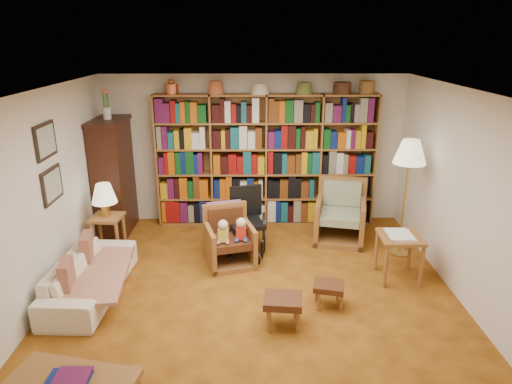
{
  "coord_description": "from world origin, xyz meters",
  "views": [
    {
      "loc": [
        -0.05,
        -5.02,
        3.07
      ],
      "look_at": [
        0.02,
        0.6,
        1.15
      ],
      "focal_mm": 32.0,
      "sensor_mm": 36.0,
      "label": 1
    }
  ],
  "objects_px": {
    "side_table_papers": "(400,243)",
    "footstool_b": "(329,288)",
    "side_table_lamp": "(108,226)",
    "footstool_a": "(283,303)",
    "sofa": "(90,276)",
    "armchair_leather": "(230,239)",
    "floor_lamp": "(410,157)",
    "armchair_sage": "(339,216)",
    "wheelchair": "(246,223)"
  },
  "relations": [
    {
      "from": "armchair_leather",
      "to": "wheelchair",
      "type": "bearing_deg",
      "value": 54.61
    },
    {
      "from": "sofa",
      "to": "wheelchair",
      "type": "distance_m",
      "value": 2.28
    },
    {
      "from": "sofa",
      "to": "armchair_sage",
      "type": "distance_m",
      "value": 3.79
    },
    {
      "from": "armchair_leather",
      "to": "footstool_b",
      "type": "distance_m",
      "value": 1.7
    },
    {
      "from": "footstool_a",
      "to": "sofa",
      "type": "bearing_deg",
      "value": 163.9
    },
    {
      "from": "armchair_sage",
      "to": "footstool_b",
      "type": "relative_size",
      "value": 2.31
    },
    {
      "from": "footstool_a",
      "to": "footstool_b",
      "type": "bearing_deg",
      "value": 33.64
    },
    {
      "from": "armchair_leather",
      "to": "footstool_b",
      "type": "xyz_separation_m",
      "value": [
        1.22,
        -1.18,
        -0.09
      ]
    },
    {
      "from": "sofa",
      "to": "side_table_lamp",
      "type": "bearing_deg",
      "value": 7.9
    },
    {
      "from": "sofa",
      "to": "side_table_papers",
      "type": "relative_size",
      "value": 2.65
    },
    {
      "from": "side_table_papers",
      "to": "footstool_b",
      "type": "height_order",
      "value": "side_table_papers"
    },
    {
      "from": "armchair_leather",
      "to": "side_table_papers",
      "type": "relative_size",
      "value": 1.28
    },
    {
      "from": "armchair_leather",
      "to": "floor_lamp",
      "type": "height_order",
      "value": "floor_lamp"
    },
    {
      "from": "sofa",
      "to": "floor_lamp",
      "type": "height_order",
      "value": "floor_lamp"
    },
    {
      "from": "side_table_lamp",
      "to": "floor_lamp",
      "type": "relative_size",
      "value": 0.34
    },
    {
      "from": "footstool_a",
      "to": "footstool_b",
      "type": "height_order",
      "value": "footstool_a"
    },
    {
      "from": "sofa",
      "to": "armchair_leather",
      "type": "bearing_deg",
      "value": -59.58
    },
    {
      "from": "footstool_a",
      "to": "footstool_b",
      "type": "xyz_separation_m",
      "value": [
        0.57,
        0.38,
        -0.05
      ]
    },
    {
      "from": "side_table_lamp",
      "to": "side_table_papers",
      "type": "xyz_separation_m",
      "value": [
        4.04,
        -0.77,
        0.07
      ]
    },
    {
      "from": "side_table_lamp",
      "to": "armchair_sage",
      "type": "distance_m",
      "value": 3.54
    },
    {
      "from": "floor_lamp",
      "to": "footstool_a",
      "type": "bearing_deg",
      "value": -136.59
    },
    {
      "from": "sofa",
      "to": "armchair_sage",
      "type": "xyz_separation_m",
      "value": [
        3.39,
        1.67,
        0.11
      ]
    },
    {
      "from": "sofa",
      "to": "side_table_lamp",
      "type": "distance_m",
      "value": 1.15
    },
    {
      "from": "floor_lamp",
      "to": "wheelchair",
      "type": "bearing_deg",
      "value": 176.79
    },
    {
      "from": "side_table_lamp",
      "to": "side_table_papers",
      "type": "relative_size",
      "value": 0.92
    },
    {
      "from": "side_table_lamp",
      "to": "footstool_b",
      "type": "relative_size",
      "value": 1.44
    },
    {
      "from": "armchair_leather",
      "to": "footstool_a",
      "type": "xyz_separation_m",
      "value": [
        0.65,
        -1.56,
        -0.05
      ]
    },
    {
      "from": "armchair_sage",
      "to": "floor_lamp",
      "type": "bearing_deg",
      "value": -36.54
    },
    {
      "from": "wheelchair",
      "to": "floor_lamp",
      "type": "xyz_separation_m",
      "value": [
        2.28,
        -0.13,
        1.04
      ]
    },
    {
      "from": "sofa",
      "to": "side_table_papers",
      "type": "distance_m",
      "value": 3.97
    },
    {
      "from": "wheelchair",
      "to": "floor_lamp",
      "type": "height_order",
      "value": "floor_lamp"
    },
    {
      "from": "wheelchair",
      "to": "side_table_papers",
      "type": "height_order",
      "value": "wheelchair"
    },
    {
      "from": "side_table_papers",
      "to": "footstool_a",
      "type": "xyz_separation_m",
      "value": [
        -1.59,
        -1.04,
        -0.23
      ]
    },
    {
      "from": "footstool_b",
      "to": "side_table_lamp",
      "type": "bearing_deg",
      "value": 154.7
    },
    {
      "from": "armchair_sage",
      "to": "side_table_papers",
      "type": "relative_size",
      "value": 1.47
    },
    {
      "from": "floor_lamp",
      "to": "footstool_b",
      "type": "distance_m",
      "value": 2.25
    },
    {
      "from": "wheelchair",
      "to": "footstool_a",
      "type": "bearing_deg",
      "value": -77.23
    },
    {
      "from": "side_table_papers",
      "to": "footstool_a",
      "type": "distance_m",
      "value": 1.92
    },
    {
      "from": "floor_lamp",
      "to": "footstool_b",
      "type": "bearing_deg",
      "value": -133.0
    },
    {
      "from": "wheelchair",
      "to": "floor_lamp",
      "type": "bearing_deg",
      "value": -3.21
    },
    {
      "from": "sofa",
      "to": "side_table_papers",
      "type": "height_order",
      "value": "side_table_papers"
    },
    {
      "from": "side_table_lamp",
      "to": "side_table_papers",
      "type": "distance_m",
      "value": 4.12
    },
    {
      "from": "side_table_papers",
      "to": "footstool_b",
      "type": "bearing_deg",
      "value": -147.33
    },
    {
      "from": "armchair_sage",
      "to": "footstool_a",
      "type": "distance_m",
      "value": 2.57
    },
    {
      "from": "footstool_b",
      "to": "armchair_leather",
      "type": "bearing_deg",
      "value": 136.0
    },
    {
      "from": "footstool_b",
      "to": "side_table_papers",
      "type": "bearing_deg",
      "value": 32.67
    },
    {
      "from": "armchair_leather",
      "to": "floor_lamp",
      "type": "distance_m",
      "value": 2.76
    },
    {
      "from": "wheelchair",
      "to": "footstool_b",
      "type": "xyz_separation_m",
      "value": [
        1.0,
        -1.5,
        -0.2
      ]
    },
    {
      "from": "side_table_lamp",
      "to": "floor_lamp",
      "type": "height_order",
      "value": "floor_lamp"
    },
    {
      "from": "footstool_a",
      "to": "wheelchair",
      "type": "bearing_deg",
      "value": 102.77
    }
  ]
}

